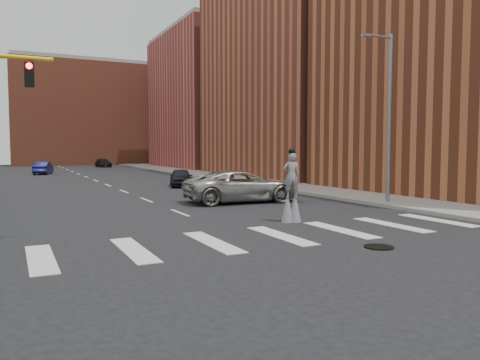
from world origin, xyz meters
TOP-DOWN VIEW (x-y plane):
  - ground_plane at (0.00, 0.00)m, footprint 160.00×160.00m
  - sidewalk_right at (12.50, 25.00)m, footprint 5.00×90.00m
  - manhole at (3.00, -2.00)m, footprint 0.90×0.90m
  - building_mid at (22.00, 30.00)m, footprint 16.00×22.00m
  - building_far at (22.00, 54.00)m, footprint 16.00×22.00m
  - building_backdrop at (6.00, 78.00)m, footprint 26.00×14.00m
  - streetlight at (10.90, 6.00)m, footprint 2.05×0.20m
  - stilt_performer at (3.22, 3.36)m, footprint 0.82×0.64m
  - suv_crossing at (4.55, 10.65)m, footprint 6.65×3.42m
  - car_near at (4.95, 22.15)m, footprint 2.75×4.45m
  - car_mid at (-3.69, 45.28)m, footprint 2.56×4.57m
  - car_far at (6.00, 62.25)m, footprint 2.12×4.63m

SIDE VIEW (x-z plane):
  - ground_plane at x=0.00m, z-range 0.00..0.00m
  - manhole at x=3.00m, z-range 0.00..0.04m
  - sidewalk_right at x=12.50m, z-range 0.00..0.18m
  - car_far at x=6.00m, z-range 0.00..1.31m
  - car_near at x=4.95m, z-range 0.00..1.41m
  - car_mid at x=-3.69m, z-range 0.00..1.43m
  - suv_crossing at x=4.55m, z-range 0.00..1.79m
  - stilt_performer at x=3.22m, z-range -0.28..2.77m
  - streetlight at x=10.90m, z-range 0.40..9.40m
  - building_backdrop at x=6.00m, z-range 0.00..18.00m
  - building_far at x=22.00m, z-range 0.00..20.00m
  - building_mid at x=22.00m, z-range 0.00..24.00m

